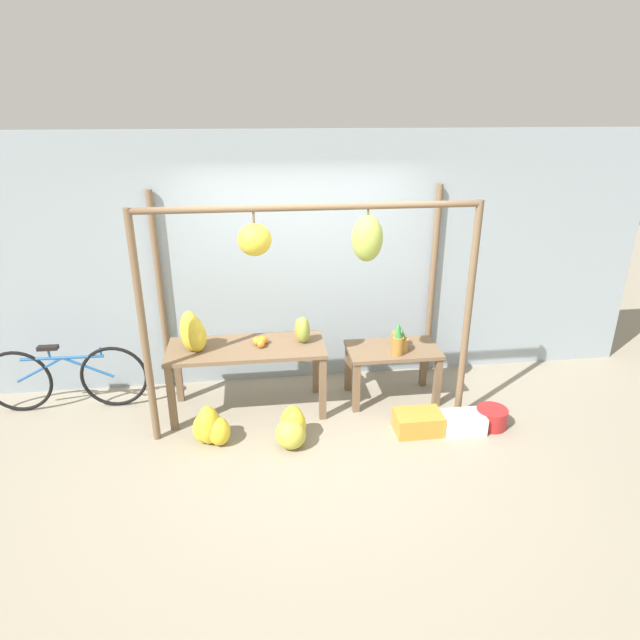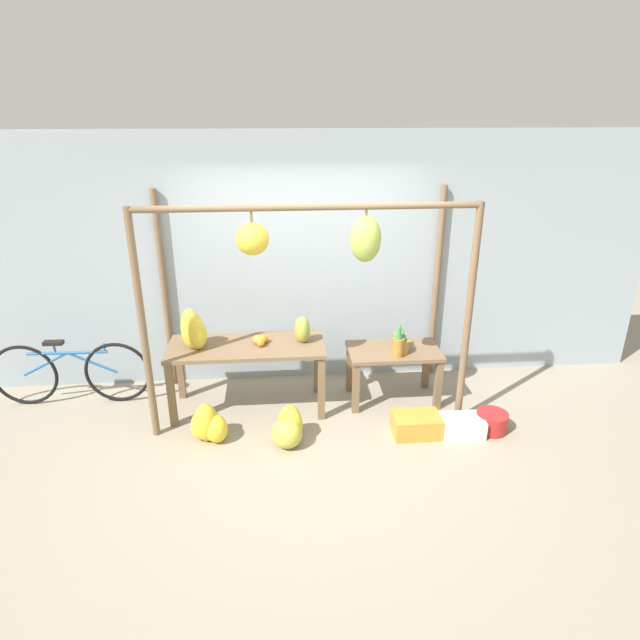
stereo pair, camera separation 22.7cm
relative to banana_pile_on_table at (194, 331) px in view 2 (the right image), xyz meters
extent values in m
plane|color=gray|center=(1.13, -0.78, -0.91)|extent=(20.00, 20.00, 0.00)
cube|color=#99A8B2|center=(1.13, 0.73, 0.49)|extent=(8.00, 0.08, 2.80)
cylinder|color=brown|center=(-0.39, -0.42, 0.21)|extent=(0.07, 0.07, 2.24)
cylinder|color=brown|center=(2.66, -0.42, 0.21)|extent=(0.07, 0.07, 2.24)
cylinder|color=brown|center=(-0.39, 0.64, 0.21)|extent=(0.07, 0.07, 2.24)
cylinder|color=brown|center=(2.66, 0.64, 0.21)|extent=(0.07, 0.07, 2.24)
cylinder|color=brown|center=(1.13, -0.42, 1.30)|extent=(3.04, 0.06, 0.06)
cylinder|color=brown|center=(0.64, -0.42, 1.22)|extent=(0.02, 0.02, 0.10)
ellipsoid|color=gold|center=(0.64, -0.42, 1.03)|extent=(0.29, 0.26, 0.29)
cylinder|color=brown|center=(1.64, -0.42, 1.24)|extent=(0.02, 0.02, 0.05)
ellipsoid|color=#9EB247|center=(1.64, -0.42, 1.01)|extent=(0.28, 0.25, 0.42)
cube|color=brown|center=(0.51, 0.01, -0.19)|extent=(1.60, 0.66, 0.04)
cube|color=brown|center=(-0.24, -0.27, -0.56)|extent=(0.07, 0.07, 0.70)
cube|color=brown|center=(1.26, -0.27, -0.56)|extent=(0.07, 0.07, 0.70)
cube|color=brown|center=(-0.24, 0.29, -0.56)|extent=(0.07, 0.07, 0.70)
cube|color=brown|center=(1.26, 0.29, -0.56)|extent=(0.07, 0.07, 0.70)
cube|color=brown|center=(2.07, 0.06, -0.33)|extent=(0.98, 0.57, 0.04)
cube|color=brown|center=(1.63, -0.18, -0.63)|extent=(0.07, 0.07, 0.56)
cube|color=brown|center=(2.51, -0.18, -0.63)|extent=(0.07, 0.07, 0.56)
cube|color=brown|center=(1.63, 0.29, -0.63)|extent=(0.07, 0.07, 0.56)
cube|color=brown|center=(2.51, 0.29, -0.63)|extent=(0.07, 0.07, 0.56)
ellipsoid|color=#9EB247|center=(0.01, 0.01, -0.02)|extent=(0.29, 0.31, 0.30)
ellipsoid|color=gold|center=(0.00, 0.06, -0.02)|extent=(0.27, 0.27, 0.31)
ellipsoid|color=gold|center=(0.00, 0.01, 0.01)|extent=(0.25, 0.24, 0.36)
ellipsoid|color=gold|center=(-0.03, -0.03, 0.04)|extent=(0.28, 0.28, 0.43)
ellipsoid|color=gold|center=(0.03, -0.05, -0.01)|extent=(0.21, 0.19, 0.33)
sphere|color=orange|center=(0.63, 0.03, -0.13)|extent=(0.09, 0.09, 0.09)
sphere|color=orange|center=(0.66, -0.04, -0.13)|extent=(0.08, 0.08, 0.08)
sphere|color=orange|center=(0.68, 0.03, -0.13)|extent=(0.09, 0.09, 0.09)
sphere|color=orange|center=(0.62, 0.04, -0.13)|extent=(0.09, 0.09, 0.09)
sphere|color=orange|center=(0.70, 0.06, -0.14)|extent=(0.07, 0.07, 0.07)
cylinder|color=#A3702D|center=(2.12, 0.08, -0.22)|extent=(0.14, 0.14, 0.17)
cone|color=#428442|center=(2.12, 0.08, -0.08)|extent=(0.10, 0.10, 0.11)
cylinder|color=#A3702D|center=(2.07, -0.10, -0.21)|extent=(0.12, 0.12, 0.19)
cone|color=#337538|center=(2.07, -0.10, -0.05)|extent=(0.08, 0.08, 0.13)
cylinder|color=#B27F38|center=(2.13, -0.03, -0.24)|extent=(0.15, 0.15, 0.14)
cone|color=#428442|center=(2.13, -0.03, -0.10)|extent=(0.10, 0.10, 0.12)
ellipsoid|color=yellow|center=(0.22, -0.59, -0.77)|extent=(0.31, 0.32, 0.28)
ellipsoid|color=gold|center=(0.16, -0.50, -0.77)|extent=(0.22, 0.23, 0.29)
ellipsoid|color=yellow|center=(0.09, -0.54, -0.76)|extent=(0.32, 0.32, 0.30)
ellipsoid|color=yellow|center=(0.12, -0.56, -0.71)|extent=(0.24, 0.26, 0.40)
ellipsoid|color=yellow|center=(0.13, -0.56, -0.72)|extent=(0.26, 0.28, 0.39)
ellipsoid|color=yellow|center=(0.94, -0.64, -0.73)|extent=(0.29, 0.28, 0.35)
ellipsoid|color=yellow|center=(0.93, -0.59, -0.73)|extent=(0.31, 0.30, 0.35)
ellipsoid|color=gold|center=(0.89, -0.74, -0.77)|extent=(0.37, 0.36, 0.29)
cube|color=orange|center=(2.17, -0.63, -0.81)|extent=(0.46, 0.31, 0.21)
cylinder|color=#AD2323|center=(2.93, -0.64, -0.81)|extent=(0.31, 0.31, 0.20)
torus|color=black|center=(-1.87, 0.29, -0.56)|extent=(0.70, 0.05, 0.70)
torus|color=black|center=(-0.90, 0.27, -0.56)|extent=(0.70, 0.05, 0.70)
cylinder|color=#235B9E|center=(-1.38, 0.28, -0.31)|extent=(0.83, 0.05, 0.03)
cylinder|color=#235B9E|center=(-1.63, 0.28, -0.44)|extent=(0.50, 0.04, 0.27)
cylinder|color=#235B9E|center=(-1.14, 0.27, -0.44)|extent=(0.50, 0.04, 0.27)
cylinder|color=#235B9E|center=(-1.50, 0.28, -0.26)|extent=(0.02, 0.02, 0.10)
cube|color=black|center=(-1.50, 0.28, -0.19)|extent=(0.20, 0.08, 0.04)
cylinder|color=#235B9E|center=(-0.99, 0.27, -0.26)|extent=(0.02, 0.02, 0.10)
ellipsoid|color=#93A33D|center=(1.10, 0.03, -0.03)|extent=(0.15, 0.17, 0.28)
ellipsoid|color=gold|center=(1.07, 0.05, -0.04)|extent=(0.17, 0.17, 0.27)
cube|color=silver|center=(2.61, -0.68, -0.82)|extent=(0.41, 0.28, 0.18)
camera|label=1|loc=(0.62, -5.00, 2.10)|focal=30.00mm
camera|label=2|loc=(0.84, -5.02, 2.10)|focal=30.00mm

